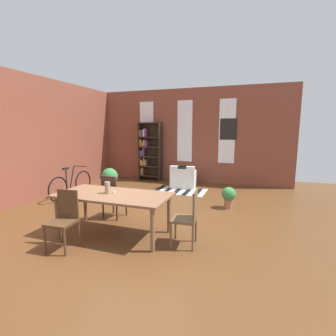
{
  "coord_description": "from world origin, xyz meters",
  "views": [
    {
      "loc": [
        2.4,
        -4.27,
        1.93
      ],
      "look_at": [
        0.25,
        1.85,
        0.9
      ],
      "focal_mm": 26.22,
      "sensor_mm": 36.0,
      "label": 1
    }
  ],
  "objects": [
    {
      "name": "window_pane_2",
      "position": [
        1.5,
        4.41,
        1.85
      ],
      "size": [
        0.55,
        0.02,
        2.19
      ],
      "primitive_type": "cube",
      "color": "white"
    },
    {
      "name": "ground_plane",
      "position": [
        0.0,
        0.0,
        0.0
      ],
      "size": [
        11.5,
        11.5,
        0.0
      ],
      "primitive_type": "plane",
      "color": "brown"
    },
    {
      "name": "window_pane_0",
      "position": [
        -1.5,
        4.41,
        1.85
      ],
      "size": [
        0.55,
        0.02,
        2.19
      ],
      "primitive_type": "cube",
      "color": "white"
    },
    {
      "name": "bookshelf_tall",
      "position": [
        -1.35,
        4.23,
        1.11
      ],
      "size": [
        0.87,
        0.32,
        2.18
      ],
      "color": "#2D2319",
      "rests_on": "ground"
    },
    {
      "name": "back_wall_brick",
      "position": [
        0.0,
        4.48,
        1.68
      ],
      "size": [
        7.43,
        0.12,
        3.37
      ],
      "primitive_type": "cube",
      "color": "brown",
      "rests_on": "ground"
    },
    {
      "name": "dining_chair_near_left",
      "position": [
        -0.45,
        -1.23,
        0.51
      ],
      "size": [
        0.43,
        0.43,
        0.95
      ],
      "color": "#4E331D",
      "rests_on": "ground"
    },
    {
      "name": "vase_on_table",
      "position": [
        -0.09,
        -0.51,
        0.87
      ],
      "size": [
        0.1,
        0.1,
        0.22
      ],
      "primitive_type": "cylinder",
      "color": "#998466",
      "rests_on": "dining_table"
    },
    {
      "name": "framed_picture",
      "position": [
        1.54,
        4.41,
        1.93
      ],
      "size": [
        0.56,
        0.03,
        0.72
      ],
      "primitive_type": "cube",
      "color": "black"
    },
    {
      "name": "bicycle_second",
      "position": [
        -2.51,
        1.32,
        0.35
      ],
      "size": [
        0.44,
        1.72,
        0.89
      ],
      "color": "black",
      "rests_on": "ground"
    },
    {
      "name": "dining_chair_head_right",
      "position": [
        1.43,
        -0.5,
        0.51
      ],
      "size": [
        0.43,
        0.43,
        0.95
      ],
      "color": "brown",
      "rests_on": "ground"
    },
    {
      "name": "potted_plant_corner",
      "position": [
        -1.99,
        2.5,
        0.38
      ],
      "size": [
        0.53,
        0.53,
        0.68
      ],
      "color": "#9E6042",
      "rests_on": "ground"
    },
    {
      "name": "armchair_white",
      "position": [
        0.22,
        3.52,
        0.28
      ],
      "size": [
        0.89,
        0.89,
        0.75
      ],
      "color": "white",
      "rests_on": "ground"
    },
    {
      "name": "dining_chair_far_left",
      "position": [
        -0.46,
        0.21,
        0.51
      ],
      "size": [
        0.43,
        0.43,
        0.95
      ],
      "color": "#35231D",
      "rests_on": "ground"
    },
    {
      "name": "potted_plant_by_shelf",
      "position": [
        1.87,
        1.74,
        0.31
      ],
      "size": [
        0.34,
        0.34,
        0.53
      ],
      "color": "#9E6042",
      "rests_on": "ground"
    },
    {
      "name": "tealight_candle_1",
      "position": [
        -0.14,
        -0.47,
        0.79
      ],
      "size": [
        0.04,
        0.04,
        0.04
      ],
      "primitive_type": "cylinder",
      "color": "silver",
      "rests_on": "dining_table"
    },
    {
      "name": "striped_rug",
      "position": [
        0.27,
        2.98,
        0.0
      ],
      "size": [
        1.59,
        0.98,
        0.01
      ],
      "color": "black",
      "rests_on": "ground"
    },
    {
      "name": "tealight_candle_0",
      "position": [
        0.02,
        -0.46,
        0.79
      ],
      "size": [
        0.04,
        0.04,
        0.04
      ],
      "primitive_type": "cylinder",
      "color": "silver",
      "rests_on": "dining_table"
    },
    {
      "name": "window_pane_1",
      "position": [
        0.0,
        4.41,
        1.85
      ],
      "size": [
        0.55,
        0.02,
        2.19
      ],
      "primitive_type": "cube",
      "color": "white"
    },
    {
      "name": "left_wall_brick",
      "position": [
        -3.27,
        0.0,
        1.68
      ],
      "size": [
        0.12,
        9.84,
        3.37
      ],
      "primitive_type": "cube",
      "color": "brown",
      "rests_on": "ground"
    },
    {
      "name": "dining_table",
      "position": [
        0.02,
        -0.51,
        0.69
      ],
      "size": [
        2.08,
        0.99,
        0.77
      ],
      "color": "brown",
      "rests_on": "ground"
    }
  ]
}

